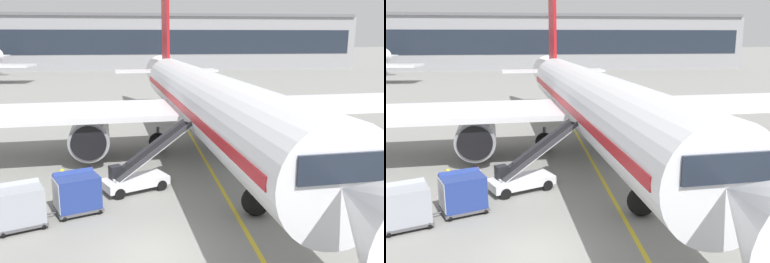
% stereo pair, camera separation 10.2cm
% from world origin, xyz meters
% --- Properties ---
extents(ground_plane, '(600.00, 600.00, 0.00)m').
position_xyz_m(ground_plane, '(0.00, 0.00, 0.00)').
color(ground_plane, gray).
extents(parked_airplane, '(34.22, 44.54, 14.76)m').
position_xyz_m(parked_airplane, '(4.18, 13.82, 3.68)').
color(parked_airplane, white).
rests_on(parked_airplane, ground).
extents(belt_loader, '(5.14, 3.24, 3.47)m').
position_xyz_m(belt_loader, '(-0.34, 6.92, 0.93)').
color(belt_loader, silver).
rests_on(belt_loader, ground).
extents(baggage_cart_lead, '(2.82, 2.23, 1.91)m').
position_xyz_m(baggage_cart_lead, '(-3.21, 4.30, 1.00)').
color(baggage_cart_lead, '#515156').
rests_on(baggage_cart_lead, ground).
extents(baggage_cart_second, '(2.82, 2.23, 1.91)m').
position_xyz_m(baggage_cart_second, '(-5.44, 3.04, 1.00)').
color(baggage_cart_second, '#515156').
rests_on(baggage_cart_second, ground).
extents(ground_crew_by_loader, '(0.33, 0.56, 1.74)m').
position_xyz_m(ground_crew_by_loader, '(-4.02, 5.52, 1.00)').
color(ground_crew_by_loader, black).
rests_on(ground_crew_by_loader, ground).
extents(ground_crew_by_carts, '(0.51, 0.40, 1.74)m').
position_xyz_m(ground_crew_by_carts, '(-3.01, 4.24, 1.00)').
color(ground_crew_by_carts, '#333847').
rests_on(ground_crew_by_carts, ground).
extents(ground_crew_marshaller, '(0.55, 0.34, 1.74)m').
position_xyz_m(ground_crew_marshaller, '(-3.32, 5.11, 1.00)').
color(ground_crew_marshaller, black).
rests_on(ground_crew_marshaller, ground).
extents(safety_cone_engine_keepout, '(0.63, 0.63, 0.71)m').
position_xyz_m(safety_cone_engine_keepout, '(-3.01, 9.19, 0.35)').
color(safety_cone_engine_keepout, black).
rests_on(safety_cone_engine_keepout, ground).
extents(apron_guidance_line_lead_in, '(0.20, 110.00, 0.01)m').
position_xyz_m(apron_guidance_line_lead_in, '(4.06, 13.04, 0.00)').
color(apron_guidance_line_lead_in, yellow).
rests_on(apron_guidance_line_lead_in, ground).
extents(terminal_building, '(123.94, 18.47, 13.48)m').
position_xyz_m(terminal_building, '(-6.24, 97.75, 6.69)').
color(terminal_building, '#939399').
rests_on(terminal_building, ground).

